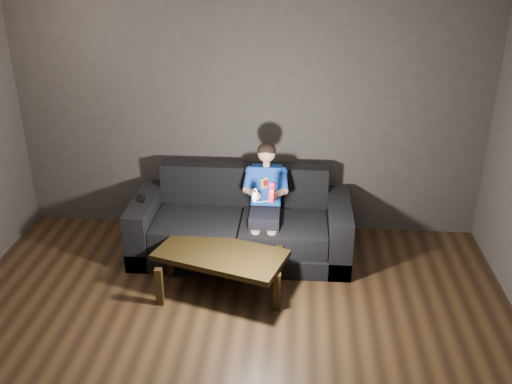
{
  "coord_description": "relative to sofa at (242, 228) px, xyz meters",
  "views": [
    {
      "loc": [
        0.53,
        -3.29,
        3.07
      ],
      "look_at": [
        0.15,
        1.55,
        0.85
      ],
      "focal_mm": 40.0,
      "sensor_mm": 36.0,
      "label": 1
    }
  ],
  "objects": [
    {
      "name": "child",
      "position": [
        0.25,
        -0.06,
        0.44
      ],
      "size": [
        0.44,
        0.54,
        1.09
      ],
      "color": "black",
      "rests_on": "sofa"
    },
    {
      "name": "coffee_table",
      "position": [
        -0.11,
        -0.75,
        0.09
      ],
      "size": [
        1.28,
        0.9,
        0.42
      ],
      "color": "black",
      "rests_on": "floor"
    },
    {
      "name": "back_wall",
      "position": [
        0.03,
        0.61,
        1.07
      ],
      "size": [
        5.0,
        0.04,
        2.7
      ],
      "primitive_type": "cube",
      "color": "#373331",
      "rests_on": "ground"
    },
    {
      "name": "wii_remote_black",
      "position": [
        -0.99,
        -0.08,
        0.34
      ],
      "size": [
        0.06,
        0.15,
        0.03
      ],
      "color": "black",
      "rests_on": "sofa"
    },
    {
      "name": "wii_remote_red",
      "position": [
        0.33,
        -0.48,
        0.64
      ],
      "size": [
        0.06,
        0.08,
        0.19
      ],
      "color": "red",
      "rests_on": "child"
    },
    {
      "name": "floor",
      "position": [
        0.03,
        -1.89,
        -0.28
      ],
      "size": [
        5.0,
        5.0,
        0.0
      ],
      "primitive_type": "plane",
      "color": "black",
      "rests_on": "ground"
    },
    {
      "name": "sofa",
      "position": [
        0.0,
        0.0,
        0.0
      ],
      "size": [
        2.21,
        0.95,
        0.85
      ],
      "color": "black",
      "rests_on": "floor"
    },
    {
      "name": "nunchuk_white",
      "position": [
        0.18,
        -0.48,
        0.6
      ],
      "size": [
        0.07,
        0.09,
        0.14
      ],
      "color": "silver",
      "rests_on": "child"
    },
    {
      "name": "ceiling",
      "position": [
        0.03,
        -1.89,
        2.42
      ],
      "size": [
        5.0,
        5.0,
        0.02
      ],
      "primitive_type": "cube",
      "color": "white",
      "rests_on": "back_wall"
    }
  ]
}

